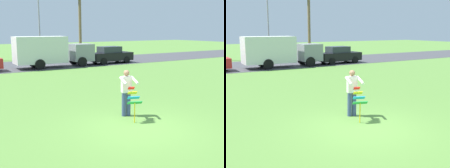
{
  "view_description": "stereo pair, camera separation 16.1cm",
  "coord_description": "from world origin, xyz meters",
  "views": [
    {
      "loc": [
        -5.54,
        -7.19,
        3.18
      ],
      "look_at": [
        0.43,
        2.39,
        1.05
      ],
      "focal_mm": 46.4,
      "sensor_mm": 36.0,
      "label": 1
    },
    {
      "loc": [
        -5.4,
        -7.28,
        3.18
      ],
      "look_at": [
        0.43,
        2.39,
        1.05
      ],
      "focal_mm": 46.4,
      "sensor_mm": 36.0,
      "label": 2
    }
  ],
  "objects": [
    {
      "name": "ground_plane",
      "position": [
        0.0,
        0.0,
        0.0
      ],
      "size": [
        120.0,
        120.0,
        0.0
      ],
      "primitive_type": "plane",
      "color": "#568438"
    },
    {
      "name": "road_strip",
      "position": [
        0.0,
        18.76,
        0.01
      ],
      "size": [
        120.0,
        8.0,
        0.01
      ],
      "primitive_type": "cube",
      "color": "#424247",
      "rests_on": "ground"
    },
    {
      "name": "person_kite_flyer",
      "position": [
        0.42,
        1.37,
        0.95
      ],
      "size": [
        0.65,
        0.73,
        1.73
      ],
      "color": "#384772",
      "rests_on": "ground"
    },
    {
      "name": "kite_held",
      "position": [
        0.26,
        0.7,
        0.81
      ],
      "size": [
        0.57,
        0.72,
        1.19
      ],
      "color": "red",
      "rests_on": "ground"
    },
    {
      "name": "parked_truck_grey_van",
      "position": [
        2.96,
        16.36,
        1.41
      ],
      "size": [
        6.75,
        2.25,
        2.62
      ],
      "color": "gray",
      "rests_on": "ground"
    },
    {
      "name": "parked_car_black",
      "position": [
        8.95,
        16.36,
        0.77
      ],
      "size": [
        4.25,
        1.93,
        1.6
      ],
      "color": "black",
      "rests_on": "ground"
    },
    {
      "name": "streetlight_pole",
      "position": [
        4.4,
        23.47,
        4.0
      ],
      "size": [
        0.24,
        1.65,
        7.0
      ],
      "color": "#9E9EA3",
      "rests_on": "ground"
    }
  ]
}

